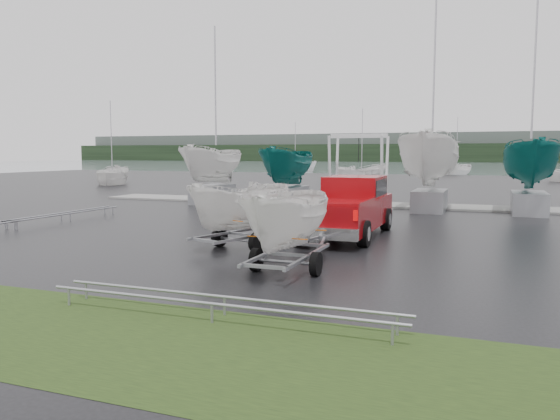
{
  "coord_description": "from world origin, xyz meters",
  "views": [
    {
      "loc": [
        8.5,
        -18.18,
        3.03
      ],
      "look_at": [
        2.33,
        -1.91,
        1.2
      ],
      "focal_mm": 35.0,
      "sensor_mm": 36.0,
      "label": 1
    }
  ],
  "objects_px": {
    "trailer_hitched": "(288,170)",
    "trailer_parked": "(241,166)",
    "pickup_truck": "(350,205)",
    "boat_hoist": "(359,159)"
  },
  "relations": [
    {
      "from": "trailer_hitched",
      "to": "trailer_parked",
      "type": "distance_m",
      "value": 3.74
    },
    {
      "from": "trailer_hitched",
      "to": "trailer_parked",
      "type": "xyz_separation_m",
      "value": [
        -2.56,
        2.73,
        0.02
      ]
    },
    {
      "from": "pickup_truck",
      "to": "trailer_hitched",
      "type": "distance_m",
      "value": 6.91
    },
    {
      "from": "boat_hoist",
      "to": "trailer_parked",
      "type": "bearing_deg",
      "value": -90.92
    },
    {
      "from": "trailer_parked",
      "to": "boat_hoist",
      "type": "relative_size",
      "value": 1.17
    },
    {
      "from": "trailer_hitched",
      "to": "boat_hoist",
      "type": "distance_m",
      "value": 18.46
    },
    {
      "from": "pickup_truck",
      "to": "boat_hoist",
      "type": "height_order",
      "value": "boat_hoist"
    },
    {
      "from": "trailer_hitched",
      "to": "trailer_parked",
      "type": "relative_size",
      "value": 0.99
    },
    {
      "from": "pickup_truck",
      "to": "boat_hoist",
      "type": "relative_size",
      "value": 1.56
    },
    {
      "from": "pickup_truck",
      "to": "trailer_parked",
      "type": "distance_m",
      "value": 4.99
    }
  ]
}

